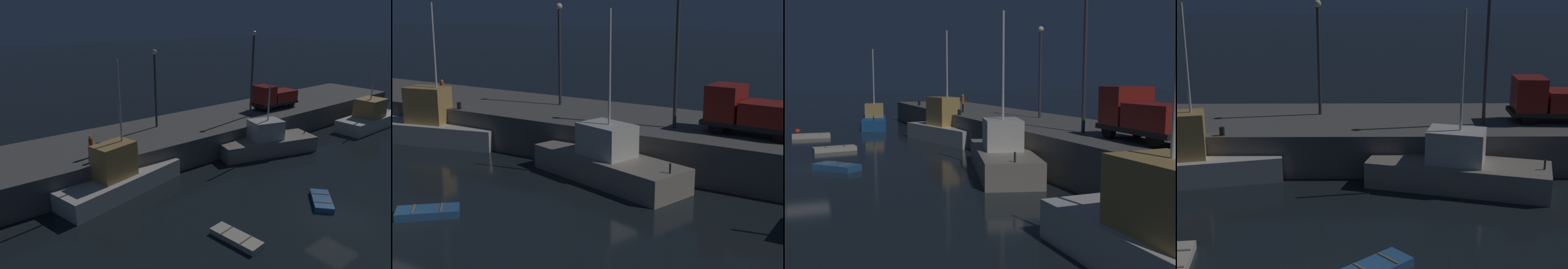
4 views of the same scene
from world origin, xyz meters
TOP-DOWN VIEW (x-y plane):
  - pier_quay at (0.00, 15.94)m, footprint 61.20×8.28m
  - fishing_boat_blue at (5.30, 10.47)m, footprint 9.69×5.44m
  - fishing_boat_orange at (-8.86, 11.46)m, footprint 9.80×4.84m
  - dinghy_orange_near at (0.98, 1.70)m, footprint 2.88×2.75m
  - lamp_post_west at (-2.27, 17.00)m, footprint 0.44×0.44m
  - lamp_post_east at (7.36, 14.47)m, footprint 0.44×0.44m
  - utility_truck at (11.50, 15.05)m, footprint 5.56×2.38m
  - dockworker at (-10.00, 13.47)m, footprint 0.42×0.36m
  - bollard_west at (-10.48, 12.47)m, footprint 0.28×0.28m
  - bollard_central at (-7.13, 12.15)m, footprint 0.28×0.28m

SIDE VIEW (x-z plane):
  - dinghy_orange_near at x=0.98m, z-range -0.02..0.37m
  - fishing_boat_blue at x=5.30m, z-range -3.52..5.55m
  - fishing_boat_orange at x=-8.86m, z-range -3.50..5.83m
  - pier_quay at x=0.00m, z-range 0.00..2.36m
  - bollard_central at x=-7.13m, z-range 2.36..2.81m
  - bollard_west at x=-10.48m, z-range 2.36..2.95m
  - dockworker at x=-10.00m, z-range 2.47..4.08m
  - utility_truck at x=11.50m, z-range 2.32..4.94m
  - lamp_post_west at x=-2.27m, z-range 3.00..9.91m
  - lamp_post_east at x=7.36m, z-range 3.03..11.33m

